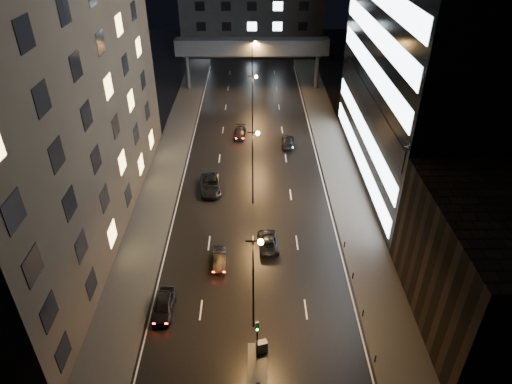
# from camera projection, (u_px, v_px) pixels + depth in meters

# --- Properties ---
(ground) EXTENTS (160.00, 160.00, 0.00)m
(ground) POSITION_uv_depth(u_px,v_px,m) (253.00, 158.00, 68.63)
(ground) COLOR black
(ground) RESTS_ON ground
(sidewalk_left) EXTENTS (5.00, 110.00, 0.15)m
(sidewalk_left) POSITION_uv_depth(u_px,v_px,m) (164.00, 175.00, 64.30)
(sidewalk_left) COLOR #383533
(sidewalk_left) RESTS_ON ground
(sidewalk_right) EXTENTS (5.00, 110.00, 0.15)m
(sidewalk_right) POSITION_uv_depth(u_px,v_px,m) (341.00, 175.00, 64.48)
(sidewalk_right) COLOR #383533
(sidewalk_right) RESTS_ON ground
(building_left) EXTENTS (15.00, 48.00, 40.00)m
(building_left) POSITION_uv_depth(u_px,v_px,m) (20.00, 57.00, 44.17)
(building_left) COLOR #2D2319
(building_left) RESTS_ON ground
(building_right_low) EXTENTS (10.00, 18.00, 12.00)m
(building_right_low) POSITION_uv_depth(u_px,v_px,m) (484.00, 268.00, 39.48)
(building_right_low) COLOR black
(building_right_low) RESTS_ON ground
(building_right_glass) EXTENTS (20.00, 36.00, 45.00)m
(building_right_glass) POSITION_uv_depth(u_px,v_px,m) (466.00, 5.00, 53.23)
(building_right_glass) COLOR black
(building_right_glass) RESTS_ON ground
(skybridge) EXTENTS (30.00, 3.00, 10.00)m
(skybridge) POSITION_uv_depth(u_px,v_px,m) (252.00, 47.00, 89.29)
(skybridge) COLOR #333335
(skybridge) RESTS_ON ground
(median_island) EXTENTS (1.60, 8.00, 0.15)m
(median_island) POSITION_uv_depth(u_px,v_px,m) (258.00, 384.00, 36.68)
(median_island) COLOR #383533
(median_island) RESTS_ON ground
(traffic_signal_near) EXTENTS (0.28, 0.34, 4.40)m
(traffic_signal_near) POSITION_uv_depth(u_px,v_px,m) (257.00, 334.00, 37.14)
(traffic_signal_near) COLOR black
(traffic_signal_near) RESTS_ON median_island
(bollard_row) EXTENTS (0.12, 25.12, 0.90)m
(bollard_row) POSITION_uv_depth(u_px,v_px,m) (369.00, 335.00, 40.33)
(bollard_row) COLOR black
(bollard_row) RESTS_ON ground
(streetlight_near) EXTENTS (1.45, 0.50, 10.15)m
(streetlight_near) POSITION_uv_depth(u_px,v_px,m) (255.00, 274.00, 38.23)
(streetlight_near) COLOR black
(streetlight_near) RESTS_ON ground
(streetlight_mid_a) EXTENTS (1.45, 0.50, 10.15)m
(streetlight_mid_a) POSITION_uv_depth(u_px,v_px,m) (254.00, 159.00, 55.02)
(streetlight_mid_a) COLOR black
(streetlight_mid_a) RESTS_ON ground
(streetlight_mid_b) EXTENTS (1.45, 0.50, 10.15)m
(streetlight_mid_b) POSITION_uv_depth(u_px,v_px,m) (253.00, 98.00, 71.82)
(streetlight_mid_b) COLOR black
(streetlight_mid_b) RESTS_ON ground
(streetlight_far) EXTENTS (1.45, 0.50, 10.15)m
(streetlight_far) POSITION_uv_depth(u_px,v_px,m) (253.00, 60.00, 88.61)
(streetlight_far) COLOR black
(streetlight_far) RESTS_ON ground
(car_away_a) EXTENTS (1.91, 4.58, 1.55)m
(car_away_a) POSITION_uv_depth(u_px,v_px,m) (164.00, 306.00, 42.82)
(car_away_a) COLOR black
(car_away_a) RESTS_ON ground
(car_away_b) EXTENTS (1.48, 4.00, 1.31)m
(car_away_b) POSITION_uv_depth(u_px,v_px,m) (220.00, 259.00, 48.56)
(car_away_b) COLOR black
(car_away_b) RESTS_ON ground
(car_away_c) EXTENTS (3.35, 6.16, 1.64)m
(car_away_c) POSITION_uv_depth(u_px,v_px,m) (211.00, 185.00, 60.75)
(car_away_c) COLOR black
(car_away_c) RESTS_ON ground
(car_away_d) EXTENTS (2.18, 4.67, 1.32)m
(car_away_d) POSITION_uv_depth(u_px,v_px,m) (240.00, 133.00, 74.52)
(car_away_d) COLOR black
(car_away_d) RESTS_ON ground
(car_toward_a) EXTENTS (2.47, 4.82, 1.30)m
(car_toward_a) POSITION_uv_depth(u_px,v_px,m) (268.00, 241.00, 51.08)
(car_toward_a) COLOR black
(car_toward_a) RESTS_ON ground
(car_toward_b) EXTENTS (2.29, 4.90, 1.38)m
(car_toward_b) POSITION_uv_depth(u_px,v_px,m) (288.00, 141.00, 71.88)
(car_toward_b) COLOR black
(car_toward_b) RESTS_ON ground
(utility_cabinet) EXTENTS (1.03, 0.80, 1.21)m
(utility_cabinet) POSITION_uv_depth(u_px,v_px,m) (262.00, 347.00, 38.94)
(utility_cabinet) COLOR #4C4C4F
(utility_cabinet) RESTS_ON median_island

